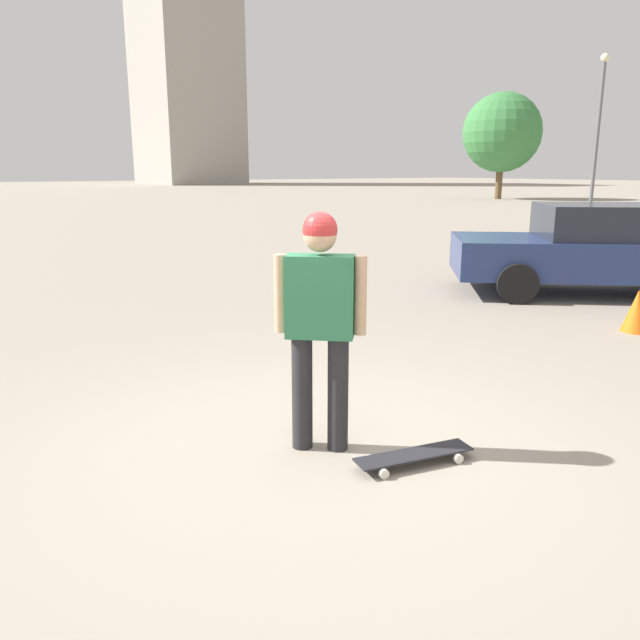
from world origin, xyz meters
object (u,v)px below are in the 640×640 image
(person, at_px, (320,314))
(skateboard, at_px, (414,455))
(car_parked_near, at_px, (598,249))
(traffic_cone, at_px, (637,311))

(person, height_order, skateboard, person)
(skateboard, xyz_separation_m, car_parked_near, (-2.97, 6.54, 0.67))
(car_parked_near, bearing_deg, person, 58.71)
(person, relative_size, car_parked_near, 0.37)
(person, distance_m, skateboard, 1.18)
(car_parked_near, bearing_deg, traffic_cone, 84.17)
(person, xyz_separation_m, car_parked_near, (-2.39, 6.94, -0.27))
(traffic_cone, bearing_deg, skateboard, -75.71)
(skateboard, height_order, traffic_cone, traffic_cone)
(person, distance_m, car_parked_near, 7.34)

